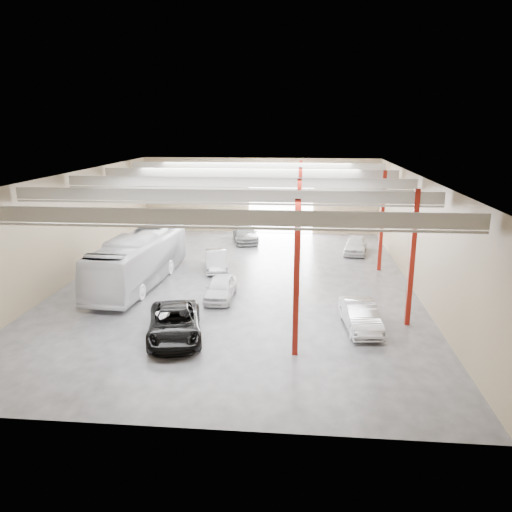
% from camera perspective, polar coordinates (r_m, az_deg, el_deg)
% --- Properties ---
extents(depot_shell, '(22.12, 32.12, 7.06)m').
position_cam_1_polar(depot_shell, '(31.72, -1.70, 5.70)').
color(depot_shell, '#404045').
rests_on(depot_shell, ground).
extents(coach_bus, '(3.40, 11.82, 3.25)m').
position_cam_1_polar(coach_bus, '(32.83, -13.18, -0.35)').
color(coach_bus, silver).
rests_on(coach_bus, ground).
extents(black_sedan, '(3.64, 5.79, 1.49)m').
position_cam_1_polar(black_sedan, '(24.46, -9.29, -7.61)').
color(black_sedan, black).
rests_on(black_sedan, ground).
extents(car_row_a, '(1.62, 3.96, 1.35)m').
position_cam_1_polar(car_row_a, '(29.50, -4.07, -3.64)').
color(car_row_a, white).
rests_on(car_row_a, ground).
extents(car_row_b, '(2.31, 4.37, 1.37)m').
position_cam_1_polar(car_row_b, '(35.35, -4.59, -0.50)').
color(car_row_b, '#B4B5B9').
rests_on(car_row_b, ground).
extents(car_row_c, '(2.95, 5.29, 1.45)m').
position_cam_1_polar(car_row_c, '(43.87, -1.24, 2.61)').
color(car_row_c, slate).
rests_on(car_row_c, ground).
extents(car_right_near, '(1.94, 4.40, 1.41)m').
position_cam_1_polar(car_right_near, '(25.70, 11.84, -6.71)').
color(car_right_near, silver).
rests_on(car_right_near, ground).
extents(car_right_far, '(2.35, 4.37, 1.41)m').
position_cam_1_polar(car_right_far, '(40.58, 11.31, 1.29)').
color(car_right_far, silver).
rests_on(car_right_far, ground).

